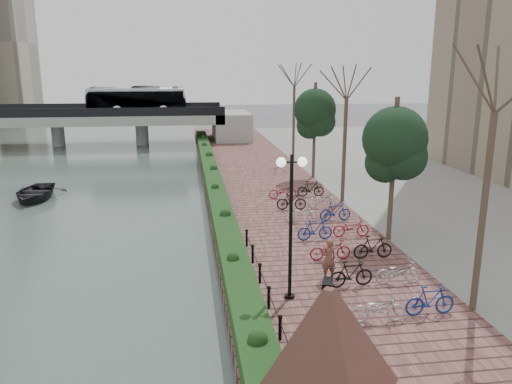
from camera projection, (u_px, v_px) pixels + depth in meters
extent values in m
plane|color=#59595B|center=(236.00, 379.00, 13.44)|extent=(220.00, 220.00, 0.00)
cube|color=brown|center=(272.00, 201.00, 30.76)|extent=(8.00, 75.00, 0.50)
cube|color=gray|center=(511.00, 193.00, 32.91)|extent=(24.00, 75.00, 0.50)
cube|color=#123313|center=(214.00, 185.00, 32.58)|extent=(1.10, 56.00, 0.60)
cylinder|color=black|center=(295.00, 368.00, 12.47)|extent=(0.10, 0.10, 0.70)
cylinder|color=black|center=(280.00, 329.00, 14.39)|extent=(0.10, 0.10, 0.70)
cylinder|color=black|center=(269.00, 298.00, 16.32)|extent=(0.10, 0.10, 0.70)
cylinder|color=black|center=(260.00, 274.00, 18.24)|extent=(0.10, 0.10, 0.70)
cylinder|color=black|center=(253.00, 255.00, 20.16)|extent=(0.10, 0.10, 0.70)
cylinder|color=black|center=(247.00, 239.00, 22.09)|extent=(0.10, 0.10, 0.70)
pyramid|color=#40261B|center=(327.00, 342.00, 11.49)|extent=(4.25, 4.25, 2.64)
cylinder|color=black|center=(291.00, 228.00, 16.57)|extent=(0.12, 0.12, 4.98)
cylinder|color=black|center=(292.00, 162.00, 16.04)|extent=(0.70, 0.06, 0.06)
sphere|color=white|center=(281.00, 162.00, 15.99)|extent=(0.32, 0.32, 0.32)
sphere|color=white|center=(302.00, 162.00, 16.09)|extent=(0.32, 0.32, 0.32)
imported|color=brown|center=(329.00, 259.00, 18.56)|extent=(0.60, 0.42, 1.56)
imported|color=#AFB0B4|center=(377.00, 307.00, 15.46)|extent=(0.60, 1.72, 0.90)
imported|color=black|center=(351.00, 273.00, 17.95)|extent=(0.47, 1.66, 1.00)
imported|color=maroon|center=(330.00, 249.00, 20.46)|extent=(0.60, 1.71, 0.90)
imported|color=navy|center=(314.00, 229.00, 22.95)|extent=(0.47, 1.66, 1.00)
imported|color=#AFB0B4|center=(302.00, 214.00, 25.47)|extent=(0.60, 1.71, 0.90)
imported|color=black|center=(291.00, 201.00, 27.96)|extent=(0.47, 1.66, 1.00)
imported|color=maroon|center=(282.00, 191.00, 30.47)|extent=(0.60, 1.72, 0.90)
imported|color=navy|center=(432.00, 302.00, 15.69)|extent=(0.47, 1.66, 1.00)
imported|color=#AFB0B4|center=(398.00, 272.00, 18.21)|extent=(0.60, 1.71, 0.90)
imported|color=black|center=(372.00, 246.00, 20.69)|extent=(0.47, 1.66, 1.00)
imported|color=maroon|center=(352.00, 228.00, 23.21)|extent=(0.60, 1.71, 0.90)
imported|color=navy|center=(336.00, 212.00, 25.70)|extent=(0.47, 1.66, 1.00)
imported|color=#AFB0B4|center=(322.00, 200.00, 28.21)|extent=(0.60, 1.71, 0.90)
imported|color=black|center=(311.00, 189.00, 30.70)|extent=(0.47, 1.66, 1.00)
cube|color=gray|center=(57.00, 119.00, 54.01)|extent=(36.00, 8.00, 1.00)
cube|color=black|center=(46.00, 113.00, 50.03)|extent=(36.00, 0.15, 0.90)
cube|color=black|center=(64.00, 107.00, 57.53)|extent=(36.00, 0.15, 0.90)
cylinder|color=gray|center=(58.00, 135.00, 54.42)|extent=(1.40, 1.40, 2.50)
cylinder|color=gray|center=(142.00, 134.00, 55.63)|extent=(1.40, 1.40, 2.50)
imported|color=white|center=(137.00, 100.00, 54.70)|extent=(2.52, 10.77, 3.00)
imported|color=black|center=(35.00, 192.00, 31.97)|extent=(3.41, 4.68, 0.95)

